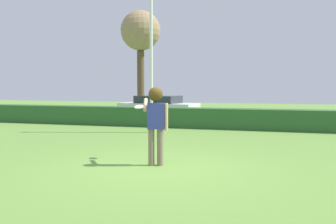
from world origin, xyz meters
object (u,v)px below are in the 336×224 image
at_px(person, 156,116).
at_px(frisbee, 139,107).
at_px(lamppost, 151,51).
at_px(maple_tree, 141,33).
at_px(parked_car_white, 158,106).

xyz_separation_m(person, frisbee, (-0.64, 0.63, 0.16)).
bearing_deg(person, lamppost, 109.62).
bearing_deg(maple_tree, frisbee, -69.91).
bearing_deg(lamppost, person, -70.38).
relative_size(lamppost, parked_car_white, 1.27).
distance_m(lamppost, maple_tree, 7.75).
height_order(person, lamppost, lamppost).
relative_size(person, maple_tree, 0.29).
relative_size(lamppost, maple_tree, 0.92).
bearing_deg(maple_tree, person, -68.27).
height_order(frisbee, maple_tree, maple_tree).
distance_m(frisbee, lamppost, 5.40).
bearing_deg(lamppost, maple_tree, 113.36).
distance_m(person, parked_car_white, 11.71).
bearing_deg(parked_car_white, person, -72.69).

